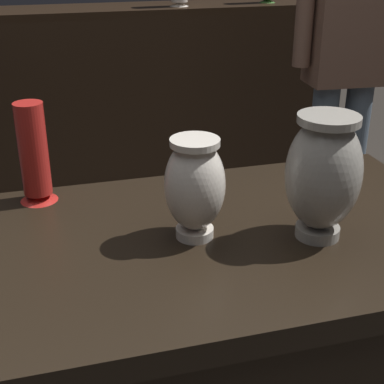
# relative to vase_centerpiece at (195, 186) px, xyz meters

# --- Properties ---
(back_display_shelf) EXTENTS (2.60, 0.40, 0.99)m
(back_display_shelf) POSITION_rel_vase_centerpiece_xyz_m (-0.01, 2.20, -0.42)
(back_display_shelf) COLOR black
(back_display_shelf) RESTS_ON ground_plane
(vase_centerpiece) EXTENTS (0.12, 0.12, 0.21)m
(vase_centerpiece) POSITION_rel_vase_centerpiece_xyz_m (0.00, 0.00, 0.00)
(vase_centerpiece) COLOR silver
(vase_centerpiece) RESTS_ON display_plinth
(vase_tall_behind) EXTENTS (0.08, 0.08, 0.23)m
(vase_tall_behind) POSITION_rel_vase_centerpiece_xyz_m (-0.30, 0.26, -0.00)
(vase_tall_behind) COLOR red
(vase_tall_behind) RESTS_ON display_plinth
(vase_left_accent) EXTENTS (0.15, 0.15, 0.25)m
(vase_left_accent) POSITION_rel_vase_centerpiece_xyz_m (0.24, -0.06, 0.02)
(vase_left_accent) COLOR gray
(vase_left_accent) RESTS_ON display_plinth
(visitor_near_right) EXTENTS (0.47, 0.20, 1.60)m
(visitor_near_right) POSITION_rel_vase_centerpiece_xyz_m (0.95, 1.10, 0.03)
(visitor_near_right) COLOR slate
(visitor_near_right) RESTS_ON ground_plane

